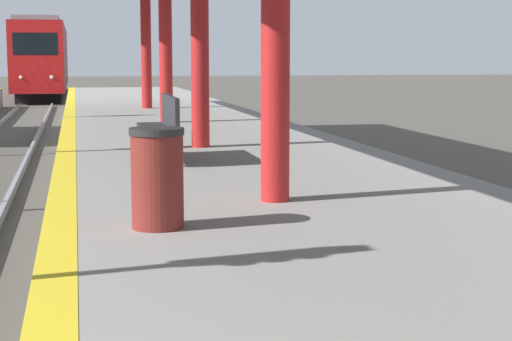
{
  "coord_description": "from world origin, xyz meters",
  "views": [
    {
      "loc": [
        1.82,
        -1.1,
        2.35
      ],
      "look_at": [
        6.79,
        22.49,
        -0.89
      ],
      "focal_mm": 60.0,
      "sensor_mm": 36.0,
      "label": 1
    }
  ],
  "objects": [
    {
      "name": "train",
      "position": [
        0.0,
        51.18,
        2.19
      ],
      "size": [
        2.6,
        20.58,
        4.3
      ],
      "color": "black",
      "rests_on": "ground"
    },
    {
      "name": "trash_bin",
      "position": [
        2.49,
        6.16,
        1.32
      ],
      "size": [
        0.47,
        0.47,
        0.87
      ],
      "color": "maroon",
      "rests_on": "platform_right"
    },
    {
      "name": "bench",
      "position": [
        2.99,
        10.93,
        1.37
      ],
      "size": [
        0.44,
        1.82,
        0.92
      ],
      "color": "#28282D",
      "rests_on": "platform_right"
    }
  ]
}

